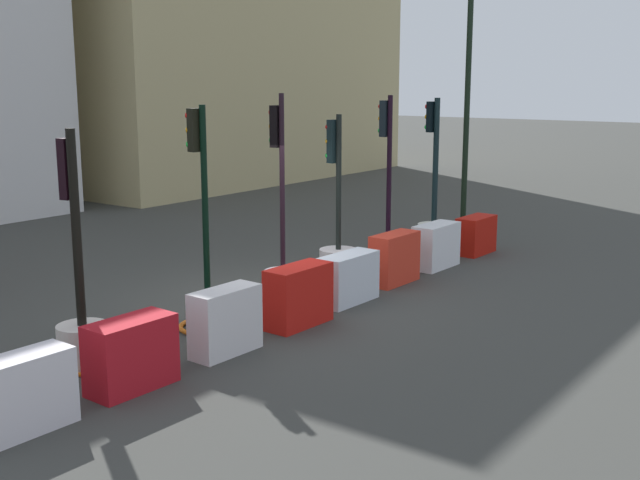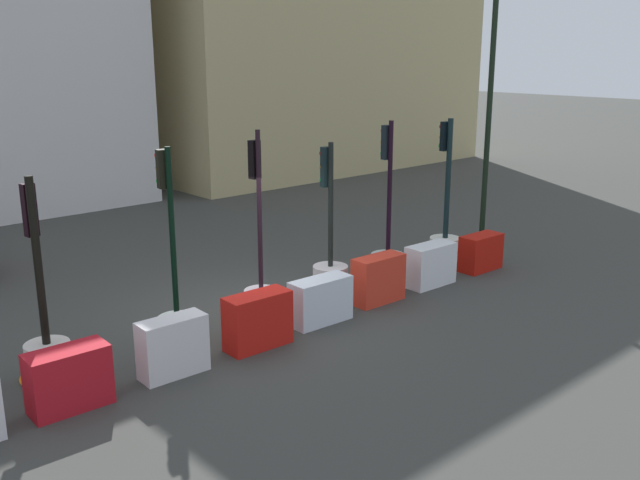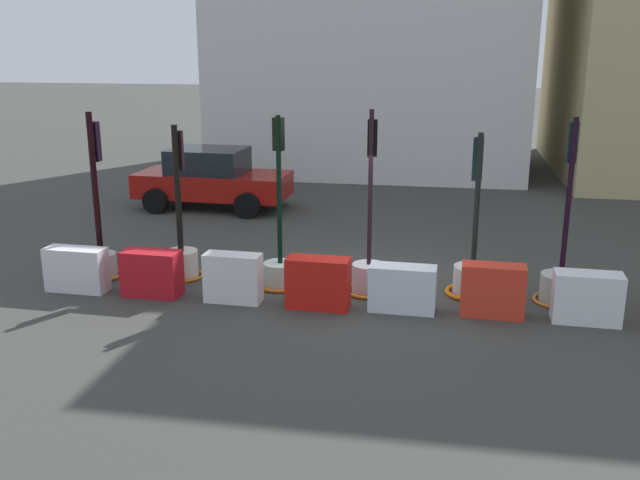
% 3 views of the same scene
% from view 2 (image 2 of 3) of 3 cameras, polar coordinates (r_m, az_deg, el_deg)
% --- Properties ---
extents(ground_plane, '(120.00, 120.00, 0.00)m').
position_cam_2_polar(ground_plane, '(12.60, -5.61, -6.05)').
color(ground_plane, '#393A36').
extents(traffic_light_1, '(0.83, 0.83, 2.92)m').
position_cam_2_polar(traffic_light_1, '(10.80, -21.21, -7.72)').
color(traffic_light_1, beige).
rests_on(traffic_light_1, ground_plane).
extents(traffic_light_2, '(0.86, 0.86, 3.15)m').
position_cam_2_polar(traffic_light_2, '(11.42, -11.51, -5.84)').
color(traffic_light_2, silver).
rests_on(traffic_light_2, ground_plane).
extents(traffic_light_3, '(0.86, 0.86, 3.28)m').
position_cam_2_polar(traffic_light_3, '(12.25, -4.78, -4.18)').
color(traffic_light_3, silver).
rests_on(traffic_light_3, ground_plane).
extents(traffic_light_4, '(0.95, 0.95, 2.90)m').
position_cam_2_polar(traffic_light_4, '(13.55, 0.82, -2.51)').
color(traffic_light_4, silver).
rests_on(traffic_light_4, ground_plane).
extents(traffic_light_5, '(0.89, 0.89, 3.20)m').
position_cam_2_polar(traffic_light_5, '(14.48, 5.47, -1.22)').
color(traffic_light_5, '#ADB8B0').
rests_on(traffic_light_5, ground_plane).
extents(traffic_light_6, '(0.97, 0.97, 3.12)m').
position_cam_2_polar(traffic_light_6, '(15.93, 10.04, 0.25)').
color(traffic_light_6, silver).
rests_on(traffic_light_6, ground_plane).
extents(construction_barrier_1, '(1.05, 0.51, 0.82)m').
position_cam_2_polar(construction_barrier_1, '(9.87, -19.61, -10.52)').
color(construction_barrier_1, '#B5141E').
rests_on(construction_barrier_1, ground_plane).
extents(construction_barrier_2, '(1.00, 0.43, 0.86)m').
position_cam_2_polar(construction_barrier_2, '(10.42, -11.79, -8.43)').
color(construction_barrier_2, silver).
rests_on(construction_barrier_2, ground_plane).
extents(construction_barrier_3, '(1.08, 0.48, 0.87)m').
position_cam_2_polar(construction_barrier_3, '(11.16, -5.04, -6.50)').
color(construction_barrier_3, red).
rests_on(construction_barrier_3, ground_plane).
extents(construction_barrier_4, '(1.12, 0.47, 0.78)m').
position_cam_2_polar(construction_barrier_4, '(12.09, 0.05, -4.92)').
color(construction_barrier_4, silver).
rests_on(construction_barrier_4, ground_plane).
extents(construction_barrier_5, '(1.04, 0.45, 0.88)m').
position_cam_2_polar(construction_barrier_5, '(13.08, 4.73, -3.18)').
color(construction_barrier_5, red).
rests_on(construction_barrier_5, ground_plane).
extents(construction_barrier_6, '(1.08, 0.49, 0.83)m').
position_cam_2_polar(construction_barrier_6, '(14.15, 8.90, -2.00)').
color(construction_barrier_6, white).
rests_on(construction_barrier_6, ground_plane).
extents(construction_barrier_7, '(0.99, 0.48, 0.76)m').
position_cam_2_polar(construction_barrier_7, '(15.33, 12.84, -0.98)').
color(construction_barrier_7, '#B6150B').
rests_on(construction_barrier_7, ground_plane).
extents(street_lamp_post, '(0.36, 0.36, 7.20)m').
position_cam_2_polar(street_lamp_post, '(16.52, 13.78, 14.65)').
color(street_lamp_post, black).
rests_on(street_lamp_post, ground_plane).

